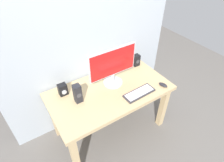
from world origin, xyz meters
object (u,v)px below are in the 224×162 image
(monitor, at_px, (113,65))
(speaker_right, at_px, (136,60))
(audio_controller, at_px, (63,90))
(speaker_left, at_px, (78,94))
(mouse, at_px, (163,85))
(desk, at_px, (110,96))
(keyboard_primary, at_px, (139,93))

(monitor, relative_size, speaker_right, 3.83)
(monitor, distance_m, audio_controller, 0.61)
(speaker_right, bearing_deg, speaker_left, -168.11)
(mouse, xyz_separation_m, speaker_left, (-0.92, 0.31, 0.09))
(desk, height_order, speaker_right, speaker_right)
(mouse, distance_m, speaker_right, 0.51)
(keyboard_primary, relative_size, mouse, 3.44)
(mouse, height_order, audio_controller, audio_controller)
(monitor, xyz_separation_m, mouse, (0.45, -0.37, -0.23))
(desk, bearing_deg, speaker_right, 22.59)
(desk, height_order, monitor, monitor)
(mouse, bearing_deg, desk, 136.97)
(monitor, distance_m, keyboard_primary, 0.42)
(desk, bearing_deg, monitor, 43.41)
(monitor, xyz_separation_m, keyboard_primary, (0.14, -0.32, -0.24))
(keyboard_primary, height_order, audio_controller, audio_controller)
(audio_controller, bearing_deg, speaker_right, 0.44)
(monitor, xyz_separation_m, speaker_right, (0.45, 0.14, -0.17))
(keyboard_primary, bearing_deg, speaker_left, 156.67)
(keyboard_primary, xyz_separation_m, mouse, (0.31, -0.05, 0.01))
(speaker_left, bearing_deg, audio_controller, 116.91)
(keyboard_primary, height_order, mouse, mouse)
(audio_controller, bearing_deg, speaker_left, -63.09)
(speaker_right, height_order, audio_controller, speaker_right)
(desk, xyz_separation_m, mouse, (0.55, -0.28, 0.12))
(keyboard_primary, distance_m, speaker_left, 0.67)
(mouse, bearing_deg, speaker_right, 73.64)
(desk, relative_size, keyboard_primary, 3.70)
(keyboard_primary, bearing_deg, desk, 136.84)
(mouse, bearing_deg, speaker_left, 144.77)
(mouse, distance_m, speaker_left, 0.98)
(keyboard_primary, bearing_deg, monitor, 113.85)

